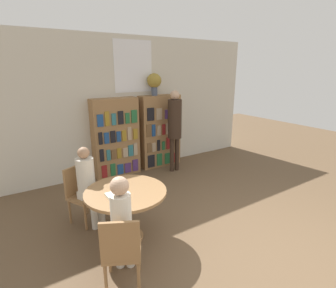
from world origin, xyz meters
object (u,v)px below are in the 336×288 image
(seated_reader_left, at_px, (88,182))
(librarian_standing, at_px, (175,123))
(seated_reader_right, at_px, (122,222))
(flower_vase, at_px, (154,82))
(chair_near_camera, at_px, (122,249))
(bookshelf_right, at_px, (160,131))
(chair_left_side, at_px, (81,191))
(bookshelf_left, at_px, (116,138))
(reading_table, at_px, (126,200))

(seated_reader_left, bearing_deg, librarian_standing, 179.06)
(seated_reader_left, height_order, seated_reader_right, seated_reader_right)
(flower_vase, relative_size, chair_near_camera, 0.56)
(bookshelf_right, distance_m, seated_reader_right, 3.63)
(chair_left_side, relative_size, seated_reader_right, 0.71)
(bookshelf_left, relative_size, seated_reader_right, 1.36)
(seated_reader_left, distance_m, librarian_standing, 2.60)
(bookshelf_right, relative_size, librarian_standing, 0.92)
(flower_vase, relative_size, seated_reader_right, 0.39)
(reading_table, xyz_separation_m, seated_reader_left, (-0.32, 0.64, 0.10))
(reading_table, distance_m, seated_reader_right, 0.72)
(bookshelf_left, xyz_separation_m, reading_table, (-0.78, -2.25, -0.26))
(reading_table, relative_size, chair_near_camera, 1.25)
(bookshelf_left, height_order, chair_left_side, bookshelf_left)
(bookshelf_right, xyz_separation_m, seated_reader_right, (-2.22, -2.87, -0.15))
(chair_near_camera, bearing_deg, librarian_standing, 74.01)
(bookshelf_right, height_order, librarian_standing, librarian_standing)
(seated_reader_left, bearing_deg, chair_near_camera, 59.71)
(chair_near_camera, bearing_deg, bookshelf_right, 80.14)
(chair_left_side, bearing_deg, reading_table, 90.00)
(seated_reader_left, height_order, librarian_standing, librarian_standing)
(flower_vase, distance_m, reading_table, 3.19)
(bookshelf_left, height_order, librarian_standing, librarian_standing)
(reading_table, bearing_deg, chair_left_side, 116.68)
(bookshelf_left, bearing_deg, chair_left_side, -129.07)
(reading_table, distance_m, chair_left_side, 0.90)
(reading_table, relative_size, librarian_standing, 0.60)
(flower_vase, relative_size, chair_left_side, 0.56)
(seated_reader_right, bearing_deg, chair_near_camera, -90.00)
(bookshelf_right, xyz_separation_m, flower_vase, (-0.13, 0.00, 1.17))
(chair_near_camera, distance_m, seated_reader_left, 1.44)
(bookshelf_right, height_order, reading_table, bookshelf_right)
(reading_table, height_order, seated_reader_right, seated_reader_right)
(bookshelf_left, xyz_separation_m, chair_left_side, (-1.18, -1.45, -0.36))
(reading_table, distance_m, librarian_standing, 2.70)
(bookshelf_left, height_order, bookshelf_right, same)
(bookshelf_left, height_order, flower_vase, flower_vase)
(chair_near_camera, height_order, seated_reader_left, seated_reader_left)
(bookshelf_right, distance_m, chair_near_camera, 3.83)
(seated_reader_right, bearing_deg, bookshelf_right, 79.64)
(chair_near_camera, relative_size, chair_left_side, 1.00)
(librarian_standing, bearing_deg, flower_vase, 113.40)
(flower_vase, relative_size, seated_reader_left, 0.40)
(librarian_standing, bearing_deg, seated_reader_left, -154.26)
(seated_reader_left, relative_size, seated_reader_right, 0.98)
(reading_table, bearing_deg, bookshelf_left, 70.94)
(bookshelf_left, height_order, seated_reader_left, bookshelf_left)
(flower_vase, distance_m, chair_left_side, 3.02)
(bookshelf_left, xyz_separation_m, bookshelf_right, (1.12, 0.00, -0.00))
(bookshelf_left, bearing_deg, seated_reader_right, -110.95)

